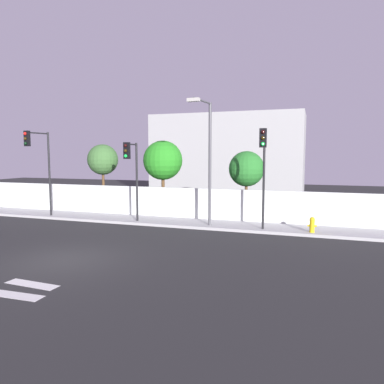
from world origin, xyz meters
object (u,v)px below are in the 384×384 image
Objects in this scene: traffic_light_right at (263,158)px; street_lamp_curbside at (208,152)px; traffic_light_center at (131,164)px; roadside_tree_leftmost at (103,160)px; roadside_tree_midright at (247,169)px; traffic_light_left at (38,155)px; roadside_tree_midleft at (163,161)px; fire_hydrant at (312,224)px.

street_lamp_curbside reaches higher than traffic_light_right.
roadside_tree_leftmost is at bearing 138.13° from traffic_light_center.
traffic_light_center reaches higher than roadside_tree_midright.
roadside_tree_midleft is at bearing 32.48° from traffic_light_left.
roadside_tree_leftmost is at bearing 166.19° from fire_hydrant.
traffic_light_center is 0.68× the size of street_lamp_curbside.
street_lamp_curbside is 5.32m from roadside_tree_midleft.
traffic_light_center is 0.92× the size of roadside_tree_midleft.
traffic_light_left is 7.58m from roadside_tree_midleft.
traffic_light_center is 0.96× the size of roadside_tree_leftmost.
traffic_light_right is at bearing -18.53° from roadside_tree_leftmost.
traffic_light_right reaches higher than traffic_light_center.
roadside_tree_leftmost is 0.96× the size of roadside_tree_midleft.
traffic_light_center is 6.91m from roadside_tree_midright.
fire_hydrant is at bearing 0.30° from street_lamp_curbside.
traffic_light_right is at bearing 0.89° from traffic_light_left.
traffic_light_right is at bearing -8.07° from street_lamp_curbside.
traffic_light_right is 4.20m from roadside_tree_midright.
traffic_light_center is at bearing -93.88° from roadside_tree_midleft.
fire_hydrant is (2.36, 0.45, -3.24)m from traffic_light_right.
traffic_light_left is at bearing -177.65° from traffic_light_center.
roadside_tree_leftmost is (1.87, 4.07, -0.33)m from traffic_light_left.
traffic_light_right is (13.39, 0.21, -0.13)m from traffic_light_left.
traffic_light_center is at bearing -177.59° from fire_hydrant.
street_lamp_curbside is at bearing -21.91° from roadside_tree_leftmost.
traffic_light_left is 0.79× the size of street_lamp_curbside.
fire_hydrant is (15.75, 0.66, -3.36)m from traffic_light_left.
street_lamp_curbside is 1.40× the size of roadside_tree_leftmost.
traffic_light_left reaches higher than traffic_light_center.
roadside_tree_midleft is 1.17× the size of roadside_tree_midright.
traffic_light_right is 12.14m from roadside_tree_leftmost.
traffic_light_right is 3.01m from street_lamp_curbside.
roadside_tree_midright is (11.88, 4.07, -0.84)m from traffic_light_left.
roadside_tree_midright is at bearing 67.04° from street_lamp_curbside.
traffic_light_right is 6.56× the size of fire_hydrant.
traffic_light_center is at bearing -146.42° from roadside_tree_midright.
street_lamp_curbside reaches higher than traffic_light_center.
traffic_light_left is 4.49m from roadside_tree_leftmost.
roadside_tree_midright is at bearing 18.90° from traffic_light_left.
roadside_tree_midleft is (-4.03, 3.44, -0.51)m from street_lamp_curbside.
street_lamp_curbside reaches higher than roadside_tree_midright.
roadside_tree_midleft reaches higher than roadside_tree_leftmost.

